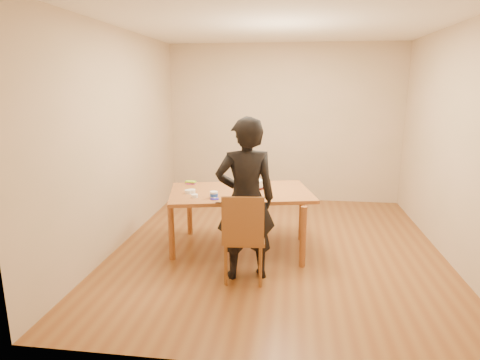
# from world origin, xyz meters

# --- Properties ---
(room_shell) EXTENTS (4.00, 4.50, 2.70)m
(room_shell) POSITION_xyz_m (0.00, 0.34, 1.35)
(room_shell) COLOR brown
(room_shell) RESTS_ON ground
(dining_table) EXTENTS (1.87, 1.35, 0.04)m
(dining_table) POSITION_xyz_m (-0.45, -0.10, 0.73)
(dining_table) COLOR brown
(dining_table) RESTS_ON floor
(dining_chair) EXTENTS (0.45, 0.45, 0.04)m
(dining_chair) POSITION_xyz_m (-0.30, -0.87, 0.45)
(dining_chair) COLOR brown
(dining_chair) RESTS_ON floor
(cake_plate) EXTENTS (0.27, 0.27, 0.02)m
(cake_plate) POSITION_xyz_m (-0.31, 0.06, 0.76)
(cake_plate) COLOR red
(cake_plate) RESTS_ON dining_table
(cake) EXTENTS (0.23, 0.23, 0.07)m
(cake) POSITION_xyz_m (-0.31, 0.06, 0.81)
(cake) COLOR white
(cake) RESTS_ON cake_plate
(frosting_dome) EXTENTS (0.23, 0.23, 0.03)m
(frosting_dome) POSITION_xyz_m (-0.31, 0.06, 0.86)
(frosting_dome) COLOR white
(frosting_dome) RESTS_ON cake
(frosting_tub) EXTENTS (0.09, 0.09, 0.08)m
(frosting_tub) POSITION_xyz_m (-0.71, -0.46, 0.79)
(frosting_tub) COLOR white
(frosting_tub) RESTS_ON dining_table
(frosting_lid) EXTENTS (0.10, 0.10, 0.01)m
(frosting_lid) POSITION_xyz_m (-0.70, -0.49, 0.76)
(frosting_lid) COLOR #221AAE
(frosting_lid) RESTS_ON dining_table
(frosting_dollop) EXTENTS (0.04, 0.04, 0.02)m
(frosting_dollop) POSITION_xyz_m (-0.70, -0.49, 0.77)
(frosting_dollop) COLOR white
(frosting_dollop) RESTS_ON frosting_lid
(ramekin_green) EXTENTS (0.08, 0.08, 0.04)m
(ramekin_green) POSITION_xyz_m (-0.94, -0.45, 0.77)
(ramekin_green) COLOR white
(ramekin_green) RESTS_ON dining_table
(ramekin_yellow) EXTENTS (0.09, 0.09, 0.04)m
(ramekin_yellow) POSITION_xyz_m (-1.02, -0.27, 0.77)
(ramekin_yellow) COLOR white
(ramekin_yellow) RESTS_ON dining_table
(ramekin_multi) EXTENTS (0.09, 0.09, 0.04)m
(ramekin_multi) POSITION_xyz_m (-1.05, -0.30, 0.77)
(ramekin_multi) COLOR white
(ramekin_multi) RESTS_ON dining_table
(candy_box_pink) EXTENTS (0.12, 0.06, 0.02)m
(candy_box_pink) POSITION_xyz_m (-1.14, 0.17, 0.76)
(candy_box_pink) COLOR #E0348F
(candy_box_pink) RESTS_ON dining_table
(candy_box_green) EXTENTS (0.14, 0.08, 0.02)m
(candy_box_green) POSITION_xyz_m (-1.15, 0.17, 0.78)
(candy_box_green) COLOR green
(candy_box_green) RESTS_ON candy_box_pink
(spatula) EXTENTS (0.18, 0.03, 0.01)m
(spatula) POSITION_xyz_m (-0.57, -0.64, 0.76)
(spatula) COLOR black
(spatula) RESTS_ON dining_table
(person) EXTENTS (0.71, 0.56, 1.71)m
(person) POSITION_xyz_m (-0.30, -0.83, 0.86)
(person) COLOR black
(person) RESTS_ON floor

